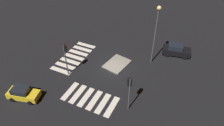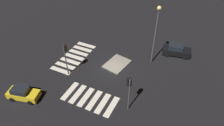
{
  "view_description": "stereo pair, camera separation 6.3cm",
  "coord_description": "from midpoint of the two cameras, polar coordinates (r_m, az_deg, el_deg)",
  "views": [
    {
      "loc": [
        19.85,
        9.4,
        18.88
      ],
      "look_at": [
        0.0,
        0.0,
        1.0
      ],
      "focal_mm": 33.09,
      "sensor_mm": 36.0,
      "label": 1
    },
    {
      "loc": [
        19.82,
        9.46,
        18.88
      ],
      "look_at": [
        0.0,
        0.0,
        1.0
      ],
      "focal_mm": 33.09,
      "sensor_mm": 36.0,
      "label": 2
    }
  ],
  "objects": [
    {
      "name": "traffic_light_north",
      "position": [
        21.62,
        4.72,
        -6.53
      ],
      "size": [
        0.53,
        0.54,
        4.56
      ],
      "rotation": [
        0.0,
        0.0,
        -2.44
      ],
      "color": "#47474C",
      "rests_on": "ground"
    },
    {
      "name": "car_black",
      "position": [
        32.44,
        17.28,
        3.48
      ],
      "size": [
        2.51,
        4.34,
        1.8
      ],
      "rotation": [
        0.0,
        0.0,
        1.76
      ],
      "color": "black",
      "rests_on": "ground"
    },
    {
      "name": "traffic_island",
      "position": [
        29.62,
        1.31,
        -0.24
      ],
      "size": [
        4.09,
        3.36,
        0.18
      ],
      "color": "gray",
      "rests_on": "ground"
    },
    {
      "name": "traffic_light_east",
      "position": [
        26.49,
        -12.73,
        2.83
      ],
      "size": [
        0.54,
        0.53,
        4.76
      ],
      "rotation": [
        0.0,
        0.0,
        2.21
      ],
      "color": "#47474C",
      "rests_on": "ground"
    },
    {
      "name": "ground_plane",
      "position": [
        28.96,
        -0.06,
        -1.53
      ],
      "size": [
        80.0,
        80.0,
        0.0
      ],
      "primitive_type": "plane",
      "color": "black"
    },
    {
      "name": "crosswalk_near",
      "position": [
        31.56,
        -10.42,
        1.69
      ],
      "size": [
        7.6,
        3.2,
        0.02
      ],
      "color": "silver",
      "rests_on": "ground"
    },
    {
      "name": "street_lamp",
      "position": [
        27.35,
        12.06,
        9.7
      ],
      "size": [
        0.56,
        0.56,
        8.67
      ],
      "color": "#47474C",
      "rests_on": "ground"
    },
    {
      "name": "car_yellow",
      "position": [
        26.67,
        -23.44,
        -7.69
      ],
      "size": [
        2.41,
        3.97,
        1.63
      ],
      "rotation": [
        0.0,
        0.0,
        1.81
      ],
      "color": "gold",
      "rests_on": "ground"
    },
    {
      "name": "crosswalk_side",
      "position": [
        25.16,
        -6.14,
        -9.75
      ],
      "size": [
        3.2,
        6.45,
        0.02
      ],
      "color": "silver",
      "rests_on": "ground"
    }
  ]
}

